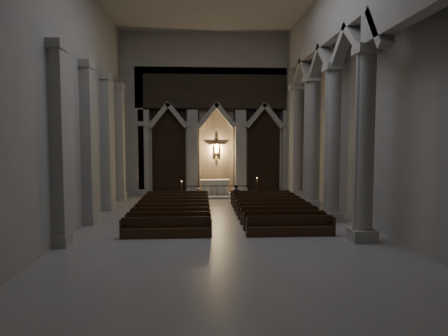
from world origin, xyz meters
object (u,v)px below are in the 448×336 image
object	(u,v)px
altar	(215,187)
candle_stand_left	(182,195)
worshipper	(236,196)
candle_stand_right	(257,193)
pews	(223,212)
altar_rail	(218,190)

from	to	relation	value
altar	candle_stand_left	distance (m)	3.08
altar	worshipper	size ratio (longest dim) A/B	1.56
candle_stand_right	pews	bearing A→B (deg)	-113.73
altar	candle_stand_right	world-z (taller)	candle_stand_right
candle_stand_left	pews	xyz separation A→B (m)	(2.52, -6.05, -0.08)
candle_stand_right	pews	world-z (taller)	candle_stand_right
candle_stand_left	pews	size ratio (longest dim) A/B	0.14
altar_rail	candle_stand_right	xyz separation A→B (m)	(2.73, -0.76, -0.20)
pews	worshipper	bearing A→B (deg)	72.78
pews	candle_stand_left	bearing A→B (deg)	112.64
candle_stand_left	worshipper	distance (m)	4.50
altar	candle_stand_left	xyz separation A→B (m)	(-2.35, -1.97, -0.33)
candle_stand_left	pews	distance (m)	6.55
altar	altar_rail	world-z (taller)	altar
altar_rail	candle_stand_right	distance (m)	2.84
candle_stand_right	pews	size ratio (longest dim) A/B	0.17
altar_rail	pews	xyz separation A→B (m)	(0.00, -6.96, -0.34)
pews	worshipper	distance (m)	3.46
altar	candle_stand_right	size ratio (longest dim) A/B	1.38
candle_stand_left	candle_stand_right	distance (m)	5.25
candle_stand_right	pews	distance (m)	6.77
worshipper	altar	bearing A→B (deg)	93.22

